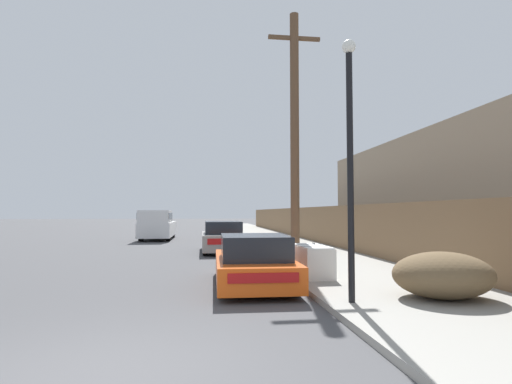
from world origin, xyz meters
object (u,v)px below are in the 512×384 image
at_px(brush_pile, 443,275).
at_px(discarded_fridge, 312,261).
at_px(parked_sports_car_red, 253,263).
at_px(pickup_truck, 157,225).
at_px(street_lamp, 350,148).
at_px(car_parked_mid, 223,238).
at_px(utility_pole, 295,133).

bearing_deg(brush_pile, discarded_fridge, 120.82).
distance_m(parked_sports_car_red, pickup_truck, 17.25).
bearing_deg(discarded_fridge, parked_sports_car_red, -160.02).
xyz_separation_m(parked_sports_car_red, street_lamp, (1.51, -2.44, 2.38)).
xyz_separation_m(parked_sports_car_red, car_parked_mid, (-0.37, 8.32, 0.08)).
height_order(car_parked_mid, pickup_truck, pickup_truck).
xyz_separation_m(pickup_truck, brush_pile, (7.54, -19.07, -0.38)).
xyz_separation_m(car_parked_mid, pickup_truck, (-3.82, 8.41, 0.30)).
height_order(car_parked_mid, brush_pile, car_parked_mid).
relative_size(discarded_fridge, parked_sports_car_red, 0.42).
height_order(utility_pole, brush_pile, utility_pole).
bearing_deg(discarded_fridge, car_parked_mid, 103.58).
bearing_deg(brush_pile, utility_pole, 104.32).
bearing_deg(brush_pile, parked_sports_car_red, 145.14).
bearing_deg(utility_pole, street_lamp, -93.16).
xyz_separation_m(car_parked_mid, street_lamp, (1.88, -10.76, 2.30)).
bearing_deg(discarded_fridge, brush_pile, -59.93).
bearing_deg(car_parked_mid, discarded_fridge, -76.18).
relative_size(utility_pole, brush_pile, 4.45).
bearing_deg(pickup_truck, discarded_fridge, 109.59).
height_order(discarded_fridge, utility_pole, utility_pole).
bearing_deg(street_lamp, pickup_truck, 106.54).
distance_m(pickup_truck, brush_pile, 20.51).
distance_m(car_parked_mid, brush_pile, 11.29).
bearing_deg(pickup_truck, parked_sports_car_red, 103.90).
bearing_deg(brush_pile, street_lamp, -176.89).
relative_size(pickup_truck, brush_pile, 3.01).
xyz_separation_m(car_parked_mid, utility_pole, (2.21, -4.73, 3.82)).
bearing_deg(parked_sports_car_red, street_lamp, -57.05).
bearing_deg(parked_sports_car_red, discarded_fridge, 21.89).
height_order(parked_sports_car_red, utility_pole, utility_pole).
relative_size(pickup_truck, street_lamp, 1.17).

